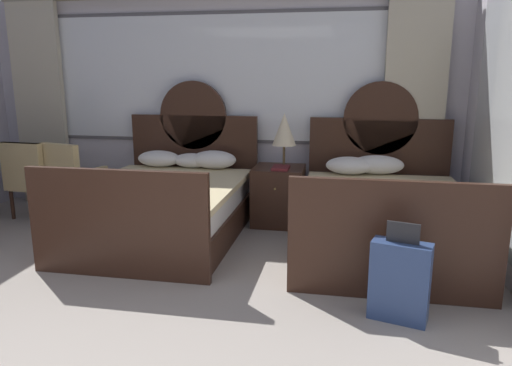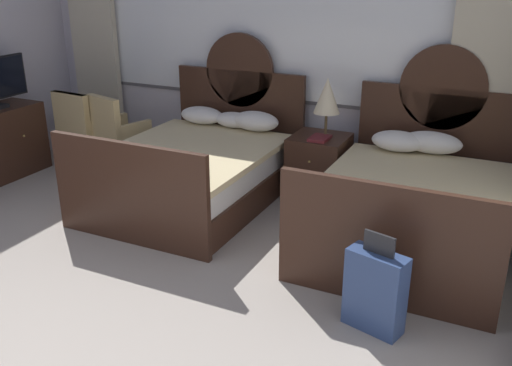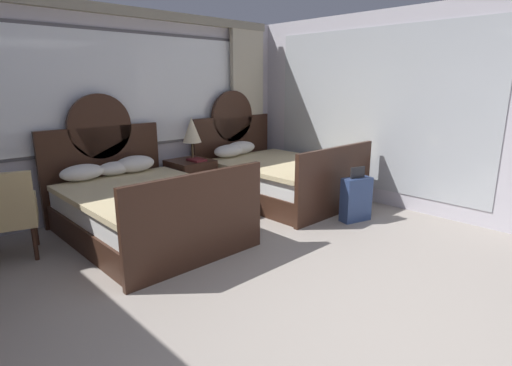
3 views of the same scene
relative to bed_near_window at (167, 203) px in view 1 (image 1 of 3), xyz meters
The scene contains 10 objects.
wall_back_window 1.57m from the bed_near_window, 77.43° to the left, with size 5.82×0.22×2.70m.
bed_near_window is the anchor object (origin of this frame).
bed_near_mirror 2.20m from the bed_near_window, ahead, with size 1.58×2.15×1.61m.
nightstand_between_beds 1.27m from the bed_near_window, 29.55° to the left, with size 0.56×0.59×0.66m.
table_lamp_on_nightstand 1.51m from the bed_near_window, 28.73° to the left, with size 0.27×0.27×0.61m.
book_on_nightstand 1.29m from the bed_near_window, 24.24° to the left, with size 0.18×0.26×0.03m.
armchair_by_window_left 1.34m from the bed_near_window, 165.40° to the left, with size 0.66×0.66×0.92m.
armchair_by_window_centre 1.83m from the bed_near_window, 169.50° to the left, with size 0.58×0.58×0.92m.
armchair_by_window_right 1.83m from the bed_near_window, 169.49° to the left, with size 0.58×0.58×0.92m.
suitcase_on_floor 2.65m from the bed_near_window, 32.39° to the right, with size 0.43×0.27×0.71m.
Camera 1 is at (1.57, -1.43, 1.68)m, focal length 33.39 mm.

